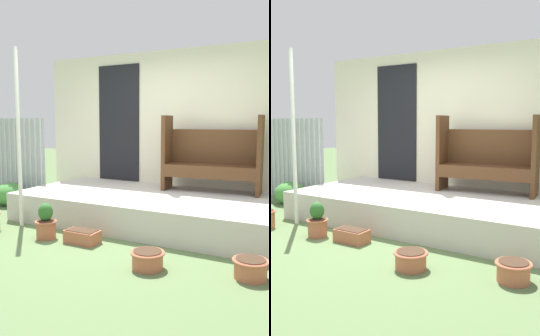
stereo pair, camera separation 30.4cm
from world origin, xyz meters
The scene contains 10 objects.
ground_plane centered at (0.00, 0.00, 0.00)m, with size 24.00×24.00×0.00m, color #5B7547.
porch_slab centered at (0.08, 0.92, 0.20)m, with size 3.72×1.84×0.41m.
house_wall centered at (0.04, 1.87, 1.30)m, with size 4.92×0.08×2.60m.
support_post centered at (-1.39, -0.10, 1.22)m, with size 0.06×0.06×2.44m.
bench centered at (0.83, 1.55, 0.95)m, with size 1.46×0.51×1.13m.
flower_pot_middle centered at (-0.69, -0.39, 0.19)m, with size 0.28×0.28×0.45m.
flower_pot_right centered at (0.86, -0.66, 0.10)m, with size 0.35×0.35×0.18m.
flower_pot_far_right centered at (1.80, -0.43, 0.11)m, with size 0.34×0.34×0.19m.
planter_box_rect centered at (-0.18, -0.32, 0.08)m, with size 0.41×0.23×0.16m.
shrub_by_fence centered at (-2.49, 0.75, 0.20)m, with size 0.56×0.51×0.39m.
Camera 1 is at (2.42, -3.86, 1.45)m, focal length 40.00 mm.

